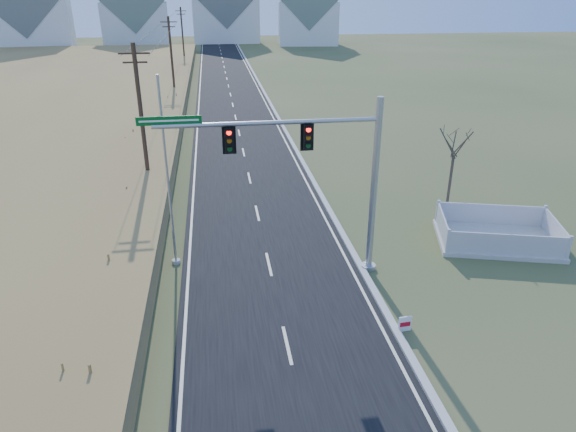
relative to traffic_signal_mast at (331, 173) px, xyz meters
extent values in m
plane|color=#3B4A24|center=(-2.58, -3.00, -4.78)|extent=(260.00, 260.00, 0.00)
cube|color=black|center=(-2.58, 47.00, -4.75)|extent=(8.00, 180.00, 0.06)
cube|color=#B2AFA8|center=(1.57, 47.00, -4.69)|extent=(0.30, 180.00, 0.18)
cube|color=olive|center=(-26.58, 37.00, -4.13)|extent=(38.00, 110.00, 1.30)
cylinder|color=#422D1E|center=(-9.08, 12.00, -0.28)|extent=(0.26, 0.26, 9.00)
cube|color=#422D1E|center=(-9.08, 12.00, 3.62)|extent=(1.80, 0.10, 0.10)
cube|color=#422D1E|center=(-9.08, 12.00, 3.12)|extent=(1.40, 0.10, 0.10)
cylinder|color=#422D1E|center=(-9.08, 42.00, -0.28)|extent=(0.26, 0.26, 9.00)
cube|color=#422D1E|center=(-9.08, 42.00, 3.62)|extent=(1.80, 0.10, 0.10)
cube|color=#422D1E|center=(-9.08, 42.00, 3.12)|extent=(1.40, 0.10, 0.10)
cylinder|color=#422D1E|center=(-9.08, 72.00, -0.28)|extent=(0.26, 0.26, 9.00)
cube|color=#422D1E|center=(-9.08, 72.00, 3.62)|extent=(1.80, 0.10, 0.10)
cube|color=#422D1E|center=(-9.08, 72.00, 3.12)|extent=(1.40, 0.10, 0.10)
cube|color=silver|center=(-40.58, 97.00, 0.22)|extent=(17.38, 13.12, 10.00)
cube|color=silver|center=(-20.58, 105.00, -0.28)|extent=(14.66, 10.95, 9.00)
cube|color=silver|center=(-0.58, 109.00, 0.22)|extent=(15.00, 10.00, 10.00)
cube|color=silver|center=(17.42, 101.00, -0.28)|extent=(13.87, 10.31, 9.00)
cylinder|color=#9EA0A5|center=(1.92, 0.00, -4.67)|extent=(0.68, 0.68, 0.23)
cylinder|color=#9EA0A5|center=(1.92, 0.00, -0.83)|extent=(0.29, 0.29, 7.90)
cylinder|color=#9EA0A5|center=(-2.60, -0.01, 2.21)|extent=(9.03, 0.20, 0.18)
cube|color=black|center=(-1.02, 0.00, 1.59)|extent=(0.34, 0.28, 1.05)
cube|color=black|center=(-4.18, -0.01, 1.59)|extent=(0.34, 0.28, 1.05)
cube|color=#045117|center=(-6.44, -0.01, 2.44)|extent=(2.48, 0.05, 0.34)
cube|color=#B7B5AD|center=(9.14, 1.71, -4.67)|extent=(6.65, 5.39, 0.22)
cube|color=#BBBAC0|center=(8.64, -0.05, -4.02)|extent=(5.30, 1.58, 1.10)
cube|color=#BBBAC0|center=(9.64, 3.47, -4.02)|extent=(5.30, 1.58, 1.10)
cube|color=#BBBAC0|center=(6.50, 2.46, -4.02)|extent=(1.08, 3.54, 1.10)
cube|color=#BBBAC0|center=(11.78, 0.96, -4.02)|extent=(1.08, 3.54, 1.10)
cube|color=white|center=(1.92, -4.76, -4.44)|extent=(0.52, 0.09, 0.64)
cube|color=red|center=(1.92, -4.79, -4.44)|extent=(0.41, 0.05, 0.19)
cylinder|color=#B7B5AD|center=(-6.88, 1.84, -4.70)|extent=(0.39, 0.39, 0.17)
cylinder|color=#9EA0A5|center=(-6.88, 1.84, -0.44)|extent=(0.11, 0.11, 8.68)
cylinder|color=#4C3F33|center=(8.27, 5.74, -3.06)|extent=(0.16, 0.16, 3.45)
camera|label=1|loc=(-4.73, -19.87, 7.09)|focal=32.00mm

